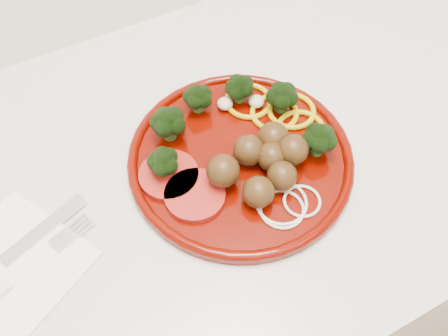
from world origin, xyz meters
name	(u,v)px	position (x,y,z in m)	size (l,w,h in m)	color
counter	(184,299)	(0.00, 1.70, 0.45)	(2.40, 0.60, 0.90)	beige
plate	(242,151)	(0.11, 1.68, 0.92)	(0.30, 0.30, 0.06)	#480600
napkin	(10,268)	(-0.21, 1.67, 0.90)	(0.15, 0.15, 0.00)	white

